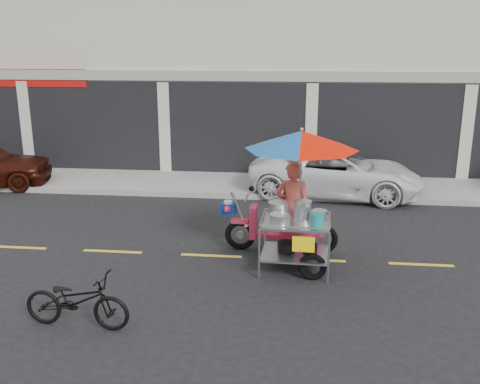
# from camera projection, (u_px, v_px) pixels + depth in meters

# --- Properties ---
(ground) EXTENTS (90.00, 90.00, 0.00)m
(ground) POSITION_uv_depth(u_px,v_px,m) (314.00, 260.00, 10.26)
(ground) COLOR black
(sidewalk) EXTENTS (45.00, 3.00, 0.15)m
(sidewalk) POSITION_uv_depth(u_px,v_px,m) (310.00, 185.00, 15.51)
(sidewalk) COLOR gray
(sidewalk) RESTS_ON ground
(shophouse_block) EXTENTS (36.00, 8.11, 10.40)m
(shophouse_block) POSITION_uv_depth(u_px,v_px,m) (392.00, 38.00, 18.98)
(shophouse_block) COLOR beige
(shophouse_block) RESTS_ON ground
(centerline) EXTENTS (42.00, 0.10, 0.01)m
(centerline) POSITION_uv_depth(u_px,v_px,m) (314.00, 260.00, 10.26)
(centerline) COLOR gold
(centerline) RESTS_ON ground
(white_pickup) EXTENTS (4.88, 2.74, 1.29)m
(white_pickup) POSITION_uv_depth(u_px,v_px,m) (336.00, 172.00, 14.52)
(white_pickup) COLOR white
(white_pickup) RESTS_ON ground
(near_bicycle) EXTENTS (1.63, 0.66, 0.84)m
(near_bicycle) POSITION_uv_depth(u_px,v_px,m) (77.00, 301.00, 7.74)
(near_bicycle) COLOR black
(near_bicycle) RESTS_ON ground
(food_vendor_rig) EXTENTS (2.59, 2.15, 2.63)m
(food_vendor_rig) POSITION_uv_depth(u_px,v_px,m) (296.00, 178.00, 9.74)
(food_vendor_rig) COLOR black
(food_vendor_rig) RESTS_ON ground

